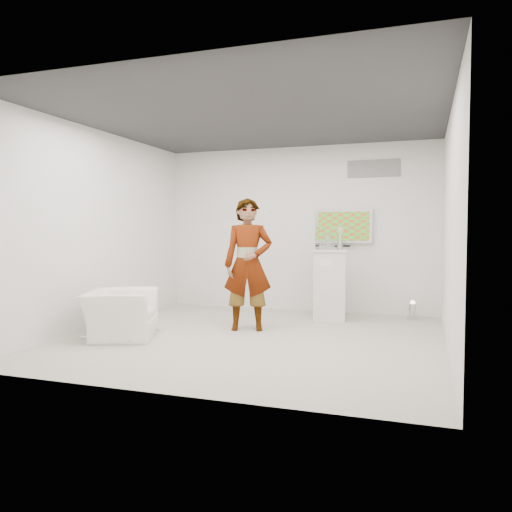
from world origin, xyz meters
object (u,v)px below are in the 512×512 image
at_px(pedestal, 329,285).
at_px(floor_uplight, 413,310).
at_px(tv, 344,226).
at_px(armchair, 121,314).
at_px(person, 248,264).

bearing_deg(pedestal, floor_uplight, 19.18).
bearing_deg(floor_uplight, pedestal, -160.82).
xyz_separation_m(tv, floor_uplight, (1.19, -0.29, -1.40)).
height_order(tv, armchair, tv).
relative_size(tv, floor_uplight, 3.35).
bearing_deg(armchair, tv, -60.74).
height_order(tv, person, person).
relative_size(tv, person, 0.51).
xyz_separation_m(person, armchair, (-1.48, -1.08, -0.65)).
bearing_deg(armchair, person, -74.18).
bearing_deg(tv, armchair, -130.38).
bearing_deg(pedestal, person, -128.94).
distance_m(armchair, floor_uplight, 4.68).
relative_size(armchair, floor_uplight, 3.36).
bearing_deg(floor_uplight, tv, 166.55).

